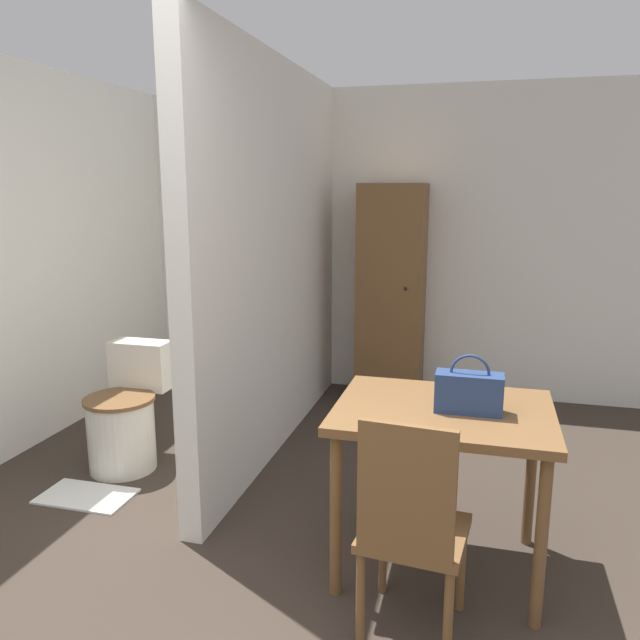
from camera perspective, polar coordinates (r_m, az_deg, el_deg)
wall_back at (r=5.29m, az=6.40°, el=6.97°), size 5.20×0.12×2.50m
partition_wall at (r=4.08m, az=-4.16°, el=5.54°), size 0.12×2.65×2.50m
dining_table at (r=2.83m, az=11.15°, el=-9.78°), size 0.94×0.74×0.77m
wooden_chair at (r=2.47m, az=8.31°, el=-18.04°), size 0.43×0.43×0.91m
toilet at (r=4.09m, az=-17.32°, el=-8.50°), size 0.43×0.57×0.75m
handbag at (r=2.74m, az=13.46°, el=-6.39°), size 0.28×0.12×0.25m
wooden_cabinet at (r=5.04m, az=6.55°, el=2.37°), size 0.51×0.47×1.74m
bath_mat at (r=3.88m, az=-20.59°, el=-14.83°), size 0.51×0.30×0.01m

